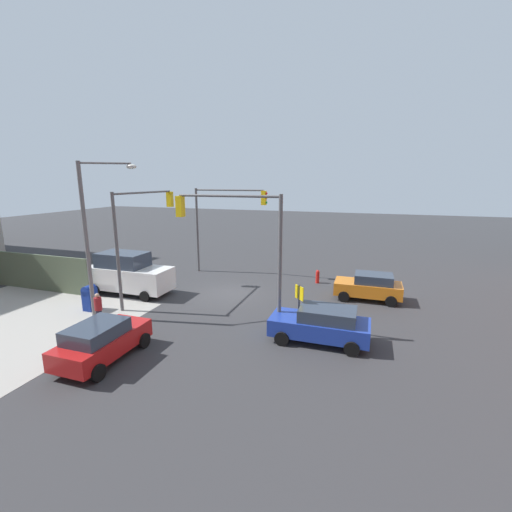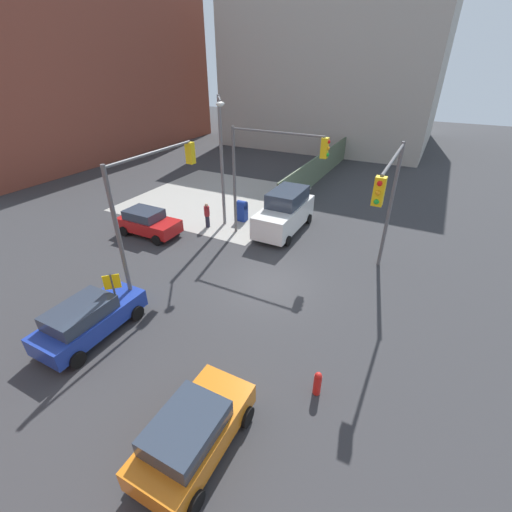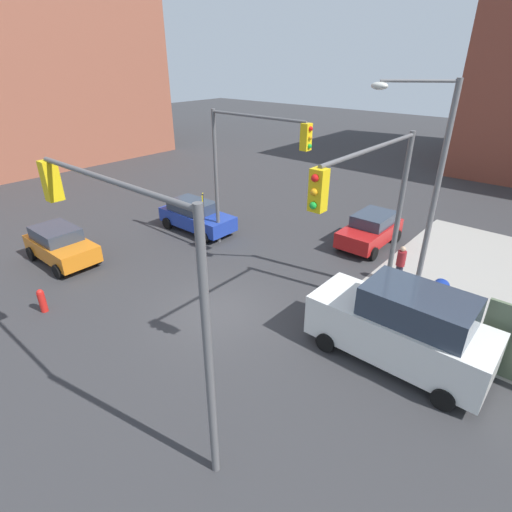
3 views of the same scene
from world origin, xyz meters
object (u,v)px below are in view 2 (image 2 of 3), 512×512
Objects in this scene: traffic_signal_se_corner at (388,196)px; hatchback_red at (148,222)px; smokestack at (176,78)px; van_white_delivery at (285,212)px; traffic_signal_nw_corner at (151,197)px; fire_hydrant at (317,383)px; street_lamp_corner at (222,155)px; coupe_blue at (89,318)px; pedestrian_crossing at (207,215)px; coupe_orange at (193,432)px; traffic_signal_ne_corner at (268,164)px; mailbox_blue at (242,210)px.

traffic_signal_se_corner reaches higher than hatchback_red.
smokestack is 2.71× the size of van_white_delivery.
traffic_signal_se_corner is (4.74, -9.00, 0.02)m from traffic_signal_nw_corner.
fire_hydrant is (-36.14, -34.20, -6.82)m from smokestack.
traffic_signal_se_corner is 1.20× the size of van_white_delivery.
smokestack reaches higher than street_lamp_corner.
coupe_blue is 2.59× the size of pedestrian_crossing.
van_white_delivery is at bearing 58.50° from traffic_signal_se_corner.
van_white_delivery is at bearing 13.69° from coupe_orange.
traffic_signal_ne_corner reaches higher than coupe_orange.
coupe_orange is at bearing -155.25° from mailbox_blue.
street_lamp_corner is at bearing 28.82° from coupe_orange.
fire_hydrant is 0.17× the size of van_white_delivery.
van_white_delivery reaches higher than hatchback_red.
street_lamp_corner is at bearing 44.69° from fire_hydrant.
street_lamp_corner reaches higher than traffic_signal_se_corner.
smokestack is 36.32m from pedestrian_crossing.
coupe_orange is at bearing -166.31° from van_white_delivery.
traffic_signal_ne_corner is at bearing -12.64° from coupe_blue.
hatchback_red is 9.19m from coupe_blue.
coupe_orange is at bearing -162.59° from traffic_signal_ne_corner.
street_lamp_corner is (2.61, 10.09, 0.05)m from traffic_signal_se_corner.
van_white_delivery is (4.58, -7.37, 0.44)m from hatchback_red.
traffic_signal_se_corner is 10.42m from street_lamp_corner.
traffic_signal_se_corner reaches higher than van_white_delivery.
fire_hydrant is at bearing -140.60° from mailbox_blue.
fire_hydrant is at bearing -35.27° from coupe_orange.
traffic_signal_nw_corner is 1.20× the size of van_white_delivery.
traffic_signal_nw_corner is at bearing -130.74° from hatchback_red.
traffic_signal_nw_corner is at bearing 46.20° from coupe_orange.
traffic_signal_ne_corner is 14.10m from coupe_orange.
street_lamp_corner is 4.00m from pedestrian_crossing.
pedestrian_crossing reaches higher than hatchback_red.
fire_hydrant is (-9.50, -6.51, -4.16)m from traffic_signal_ne_corner.
mailbox_blue is 0.37× the size of coupe_orange.
traffic_signal_ne_corner is at bearing -122.26° from mailbox_blue.
traffic_signal_se_corner reaches higher than coupe_orange.
traffic_signal_nw_corner is at bearing -171.57° from street_lamp_corner.
mailbox_blue reaches higher than fire_hydrant.
traffic_signal_se_corner is 1.68× the size of coupe_orange.
van_white_delivery is at bearing -91.00° from mailbox_blue.
smokestack is at bearing 50.09° from traffic_signal_se_corner.
traffic_signal_se_corner and traffic_signal_ne_corner have the same top height.
mailbox_blue is 0.33× the size of coupe_blue.
traffic_signal_nw_corner reaches higher than fire_hydrant.
traffic_signal_ne_corner is at bearing 71.96° from traffic_signal_se_corner.
street_lamp_corner is 2.07× the size of coupe_orange.
smokestack reaches higher than mailbox_blue.
hatchback_red is 8.69m from van_white_delivery.
hatchback_red is (4.02, 4.67, -3.78)m from traffic_signal_nw_corner.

